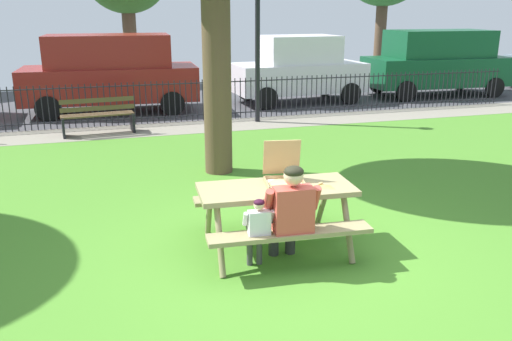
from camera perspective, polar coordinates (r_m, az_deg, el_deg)
name	(u,v)px	position (r m, az deg, el deg)	size (l,w,h in m)	color
ground	(248,201)	(7.92, -0.82, -3.34)	(28.00, 11.97, 0.02)	#4B892A
cobblestone_walkway	(189,128)	(12.89, -7.23, 4.60)	(28.00, 1.40, 0.01)	gray
street_asphalt	(167,100)	(16.88, -9.58, 7.44)	(28.00, 6.79, 0.01)	#424247
picnic_table_foreground	(276,201)	(6.21, 2.18, -3.26)	(1.89, 1.59, 0.79)	#94875C
pizza_box_open	(284,176)	(6.24, 3.02, -0.58)	(0.52, 0.57, 0.50)	tan
pizza_slice_on_table	(324,186)	(6.19, 7.32, -1.67)	(0.24, 0.26, 0.02)	#ECC250
adult_at_table	(291,211)	(5.74, 3.74, -4.37)	(0.62, 0.61, 1.19)	#2E2E2E
child_at_table	(258,227)	(5.68, 0.18, -6.10)	(0.34, 0.34, 0.85)	#474747
iron_fence_streetside	(183,101)	(13.47, -7.82, 7.44)	(18.85, 0.03, 1.05)	black
park_bench_center	(98,116)	(12.51, -16.63, 5.60)	(1.63, 0.61, 0.85)	brown
lamp_post_walkway	(258,4)	(13.18, 0.17, 17.44)	(0.28, 0.28, 4.73)	black
parked_car_center	(110,72)	(15.11, -15.41, 10.19)	(4.68, 2.12, 2.08)	maroon
parked_car_right	(299,69)	(16.19, 4.60, 10.85)	(3.98, 1.99, 1.98)	white
parked_car_far_right	(437,61)	(18.45, 18.94, 11.03)	(4.67, 2.10, 2.08)	#104B29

